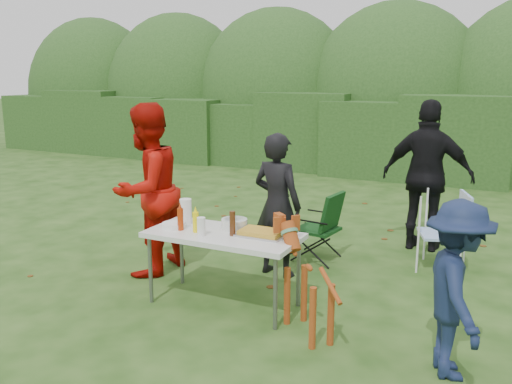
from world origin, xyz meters
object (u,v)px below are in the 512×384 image
at_px(folding_table, 223,238).
at_px(lawn_chair, 443,231).
at_px(person_cook, 277,205).
at_px(paper_towel_roll, 186,211).
at_px(camping_chair, 317,225).
at_px(person_red_jacket, 147,190).
at_px(mustard_bottle, 196,222).
at_px(beer_bottle, 232,223).
at_px(child, 457,290).
at_px(dog, 309,284).
at_px(person_black_puffy, 428,176).
at_px(ketchup_bottle, 180,219).

xyz_separation_m(folding_table, lawn_chair, (1.81, 1.98, -0.22)).
xyz_separation_m(person_cook, paper_towel_roll, (-0.65, -0.86, 0.06)).
xyz_separation_m(camping_chair, lawn_chair, (1.43, 0.32, 0.03)).
xyz_separation_m(person_red_jacket, mustard_bottle, (0.96, -0.51, -0.13)).
height_order(mustard_bottle, beer_bottle, beer_bottle).
relative_size(lawn_chair, beer_bottle, 3.86).
height_order(person_cook, child, person_cook).
bearing_deg(paper_towel_roll, dog, -13.48).
relative_size(person_black_puffy, ketchup_bottle, 8.83).
xyz_separation_m(child, ketchup_bottle, (-2.61, 0.26, 0.17)).
bearing_deg(child, mustard_bottle, 63.43).
height_order(person_cook, person_black_puffy, person_black_puffy).
height_order(child, beer_bottle, child).
relative_size(person_red_jacket, camping_chair, 2.23).
bearing_deg(child, person_cook, 36.33).
distance_m(folding_table, child, 2.22).
bearing_deg(lawn_chair, person_cook, 11.40).
bearing_deg(beer_bottle, person_red_jacket, 161.09).
bearing_deg(lawn_chair, dog, 49.95).
bearing_deg(child, lawn_chair, -11.13).
bearing_deg(camping_chair, beer_bottle, 89.71).
bearing_deg(dog, person_red_jacket, 25.51).
distance_m(person_cook, person_red_jacket, 1.47).
xyz_separation_m(person_red_jacket, child, (3.40, -0.78, -0.29)).
bearing_deg(person_cook, folding_table, 91.57).
relative_size(person_cook, person_black_puffy, 0.84).
height_order(person_red_jacket, lawn_chair, person_red_jacket).
bearing_deg(person_red_jacket, ketchup_bottle, 61.01).
height_order(person_cook, paper_towel_roll, person_cook).
bearing_deg(person_cook, person_red_jacket, 32.55).
xyz_separation_m(person_cook, lawn_chair, (1.67, 1.00, -0.35)).
relative_size(person_red_jacket, lawn_chair, 2.10).
height_order(camping_chair, beer_bottle, beer_bottle).
bearing_deg(person_cook, child, 156.21).
relative_size(person_red_jacket, mustard_bottle, 9.72).
bearing_deg(lawn_chair, child, 79.75).
xyz_separation_m(person_black_puffy, dog, (-0.53, -2.90, -0.50)).
bearing_deg(folding_table, dog, -13.39).
height_order(folding_table, beer_bottle, beer_bottle).
relative_size(folding_table, ketchup_bottle, 6.82).
bearing_deg(child, person_black_puffy, -7.51).
distance_m(folding_table, person_red_jacket, 1.31).
distance_m(folding_table, person_cook, 1.01).
height_order(child, ketchup_bottle, child).
height_order(person_black_puffy, ketchup_bottle, person_black_puffy).
relative_size(camping_chair, lawn_chair, 0.94).
distance_m(camping_chair, paper_towel_roll, 1.83).
xyz_separation_m(person_black_puffy, child, (0.69, -3.03, -0.29)).
bearing_deg(beer_bottle, person_black_puffy, 63.05).
height_order(dog, ketchup_bottle, ketchup_bottle).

